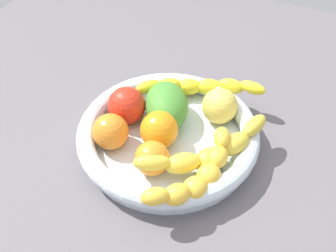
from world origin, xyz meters
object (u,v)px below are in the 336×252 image
Objects in this scene: orange_mid_left at (111,132)px; orange_front at (159,130)px; fruit_bowl at (168,135)px; tomato_red at (127,106)px; orange_mid_right at (152,158)px; mango_green at (166,105)px; banana_arching_top at (199,87)px; banana_draped_left at (198,176)px; apple_yellow at (220,106)px; banana_draped_right at (209,153)px.

orange_front is at bearing -62.90° from orange_mid_left.
fruit_bowl is at bearing -56.46° from orange_mid_left.
tomato_red is at bearing 82.09° from fruit_bowl.
fruit_bowl is at bearing -97.91° from tomato_red.
orange_mid_right is 0.51× the size of mango_green.
orange_mid_right is (-19.45, -0.01, -0.10)cm from banana_arching_top.
fruit_bowl is 4.64× the size of tomato_red.
apple_yellow is (16.21, 2.54, -0.05)cm from banana_draped_left.
banana_arching_top is at bearing -3.57° from fruit_bowl.
banana_arching_top is 6.62cm from apple_yellow.
banana_arching_top is (20.00, 7.97, -0.34)cm from banana_draped_left.
mango_green is (11.64, 3.12, 0.48)cm from orange_mid_right.
apple_yellow is at bearing -19.08° from orange_mid_right.
banana_draped_left is at bearing -117.71° from tomato_red.
orange_mid_right is (-2.04, -8.80, -0.25)cm from orange_mid_left.
banana_arching_top is (12.09, -0.75, 2.14)cm from fruit_bowl.
banana_draped_right is (5.34, 0.37, -0.33)cm from banana_draped_left.
apple_yellow is at bearing -64.78° from mango_green.
banana_arching_top is at bearing 0.03° from orange_mid_right.
apple_yellow reaches higher than fruit_bowl.
apple_yellow reaches higher than banana_draped_left.
mango_green reaches higher than apple_yellow.
mango_green reaches higher than fruit_bowl.
tomato_red is at bearing 62.29° from banana_draped_left.
banana_draped_right is at bearing -80.47° from orange_mid_left.
fruit_bowl is 1.40× the size of banana_arching_top.
orange_mid_left is 19.69cm from apple_yellow.
tomato_red is at bearing 115.65° from apple_yellow.
tomato_red is (3.77, 16.97, 0.45)cm from banana_draped_right.
orange_front is 6.12cm from mango_green.
banana_draped_left is 3.14× the size of orange_mid_left.
tomato_red reaches higher than orange_mid_left.
fruit_bowl is 1.63× the size of banana_draped_left.
mango_green is at bearing 14.21° from orange_front.
tomato_red is (9.11, 17.34, 0.12)cm from banana_draped_left.
mango_green is 1.71× the size of apple_yellow.
banana_draped_left is 0.86× the size of banana_arching_top.
banana_draped_right is at bearing -95.74° from orange_front.
banana_arching_top is 8.41cm from mango_green.
banana_draped_right is 9.26cm from orange_front.
orange_mid_right is 0.88× the size of apple_yellow.
mango_green is (6.86, 10.71, 0.37)cm from banana_draped_right.
mango_green reaches higher than orange_mid_left.
orange_mid_left reaches higher than banana_draped_left.
banana_draped_right is at bearing -107.13° from fruit_bowl.
apple_yellow is at bearing 8.89° from banana_draped_left.
banana_draped_right and banana_arching_top have the same top height.
banana_draped_left is (-7.91, -8.72, 2.47)cm from fruit_bowl.
apple_yellow is (9.95, -7.03, -0.03)cm from orange_front.
apple_yellow is at bearing -35.25° from orange_front.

